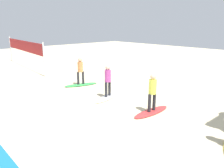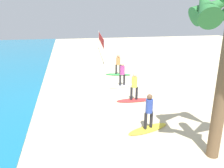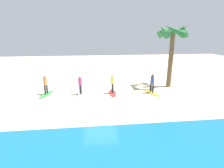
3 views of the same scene
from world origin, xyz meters
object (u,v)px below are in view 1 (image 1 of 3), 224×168
Objects in this scene: surfer_white at (108,79)px; volleyball_net at (24,47)px; surfboard_red at (151,112)px; surfer_red at (152,90)px; surfboard_green at (81,85)px; surfboard_white at (108,97)px; surfer_green at (80,69)px.

volleyball_net is (11.22, -0.19, 0.75)m from surfer_white.
surfboard_red is 14.12m from volleyball_net.
surfboard_red is 1.28× the size of surfer_red.
surfer_red is 0.18× the size of volleyball_net.
surfer_red reaches higher than surfboard_green.
surfer_red is 2.96m from surfboard_white.
surfer_green is at bearing -3.00° from surfer_red.
surfer_white is 1.00× the size of surfer_green.
surfer_red is at bearing -178.84° from surfer_white.
surfboard_green is at bearing -111.98° from surfboard_white.
surfboard_green is (2.96, -0.36, 0.00)m from surfboard_white.
volleyball_net reaches higher than surfboard_red.
surfboard_white is at bearing 0.00° from surfer_white.
surfer_red reaches higher than surfboard_red.
surfer_red is at bearing 0.00° from surfboard_red.
surfboard_green is 8.45m from volleyball_net.
surfer_green is at bearing -91.54° from surfboard_red.
surfer_white reaches higher than surfboard_green.
surfboard_red is at bearing 0.00° from surfer_red.
surfboard_white is at bearing 179.03° from volleyball_net.
volleyball_net is (8.26, 0.17, 1.74)m from surfboard_green.
surfboard_green is (5.75, -0.30, -0.99)m from surfer_red.
surfboard_white is 2.98m from surfboard_green.
surfer_white is (-0.00, 0.00, 0.99)m from surfboard_white.
surfer_white is 0.18× the size of volleyball_net.
surfer_white is at bearing 99.88° from surfboard_green.
surfboard_white is 1.28× the size of surfer_white.
surfboard_green is (2.96, -0.36, -0.99)m from surfer_white.
surfer_red is at bearing 76.08° from surfboard_white.
volleyball_net is at bearing -0.55° from surfer_red.
surfboard_green is 0.99m from surfer_green.
surfer_red is at bearing 103.77° from surfboard_green.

